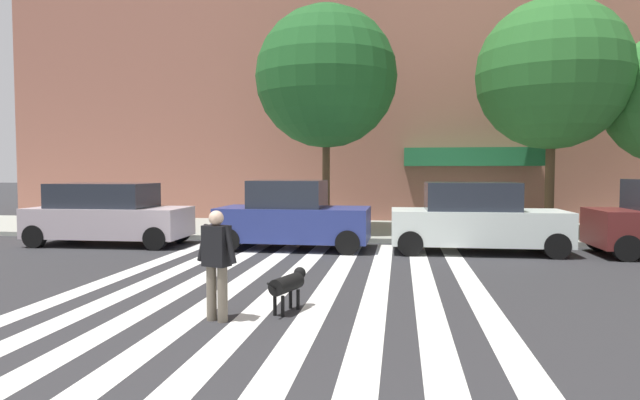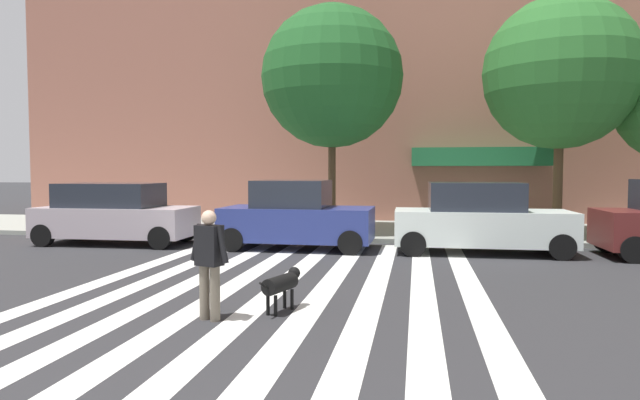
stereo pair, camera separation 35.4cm
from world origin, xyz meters
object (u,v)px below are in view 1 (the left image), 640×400
Objects in this scene: parked_car_behind_first at (293,217)px; dog_on_leash at (288,284)px; parked_car_near_curb at (108,214)px; street_tree_nearest at (326,77)px; parked_car_third_in_line at (476,219)px; street_tree_middle at (552,75)px; pedestrian_dog_walker at (217,259)px.

parked_car_behind_first is 4.00× the size of dog_on_leash.
street_tree_nearest is (6.13, 3.32, 4.46)m from parked_car_near_curb.
parked_car_behind_first is 6.86m from dog_on_leash.
street_tree_nearest reaches higher than parked_car_third_in_line.
street_tree_nearest is at bearing -179.98° from street_tree_middle.
dog_on_leash is at bearing -79.20° from parked_car_behind_first.
parked_car_near_curb is 0.61× the size of street_tree_nearest.
pedestrian_dog_walker is (-7.43, -10.72, -4.35)m from street_tree_middle.
parked_car_behind_first reaches higher than dog_on_leash.
parked_car_behind_first is at bearing -156.86° from street_tree_middle.
street_tree_nearest reaches higher than dog_on_leash.
parked_car_near_curb is at bearing 128.94° from pedestrian_dog_walker.
parked_car_behind_first is 0.56× the size of street_tree_middle.
street_tree_nearest is 11.61m from pedestrian_dog_walker.
street_tree_middle is 4.59× the size of pedestrian_dog_walker.
street_tree_nearest is at bearing 94.44° from dog_on_leash.
parked_car_third_in_line is 7.18m from street_tree_nearest.
street_tree_nearest reaches higher than parked_car_behind_first.
dog_on_leash is at bearing -44.19° from parked_car_near_curb.
street_tree_middle is 13.75m from pedestrian_dog_walker.
parked_car_behind_first reaches higher than parked_car_near_curb.
dog_on_leash is at bearing -122.90° from street_tree_middle.
parked_car_near_curb is 1.09× the size of parked_car_behind_first.
dog_on_leash is (-3.75, -6.72, -0.46)m from parked_car_third_in_line.
parked_car_near_curb is at bearing -151.54° from street_tree_nearest.
parked_car_third_in_line is 7.71m from dog_on_leash.
parked_car_behind_first is 9.52m from street_tree_middle.
street_tree_nearest is 7.18× the size of dog_on_leash.
street_tree_middle is at bearing 0.02° from street_tree_nearest.
street_tree_middle is at bearing 50.46° from parked_car_third_in_line.
parked_car_near_curb is 0.62× the size of street_tree_middle.
street_tree_middle reaches higher than parked_car_behind_first.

